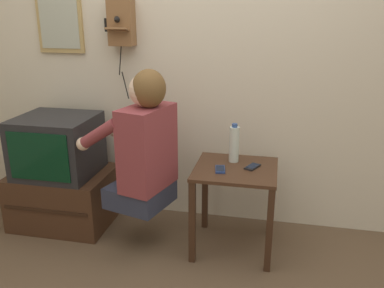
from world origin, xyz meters
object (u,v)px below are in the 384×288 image
Objects in this scene: wall_phone_antique at (121,22)px; television at (57,145)px; cell_phone_held at (220,169)px; person at (144,145)px; framed_picture at (60,21)px; cell_phone_spare at (253,167)px; water_bottle at (234,144)px.

television is at bearing -145.33° from wall_phone_antique.
wall_phone_antique is 1.24m from cell_phone_held.
person is at bearing -12.97° from television.
cell_phone_spare is at bearing -14.32° from framed_picture.
wall_phone_antique is at bearing 34.67° from television.
cell_phone_spare is at bearing -1.65° from television.
cell_phone_spare is (1.39, -0.04, -0.03)m from television.
wall_phone_antique is 0.49m from framed_picture.
cell_phone_spare is at bearing -33.31° from water_bottle.
person is at bearing -145.85° from cell_phone_spare.
cell_phone_held is (0.78, -0.42, -0.87)m from wall_phone_antique.
person is 1.70× the size of television.
wall_phone_antique is (-0.29, 0.45, 0.74)m from person.
wall_phone_antique is (0.42, 0.29, 0.84)m from television.
person is 0.73m from television.
person is at bearing 174.74° from cell_phone_held.
framed_picture reaches higher than cell_phone_spare.
framed_picture is at bearing 174.82° from wall_phone_antique.
wall_phone_antique reaches higher than cell_phone_spare.
framed_picture reaches higher than person.
water_bottle is at bearing -12.15° from framed_picture.
cell_phone_held is at bearing -28.22° from wall_phone_antique.
cell_phone_held is (1.27, -0.46, -0.88)m from framed_picture.
framed_picture reaches higher than television.
person reaches higher than water_bottle.
cell_phone_held is at bearing -110.37° from water_bottle.
wall_phone_antique reaches higher than person.
television is 1.39m from cell_phone_spare.
television is 1.26m from water_bottle.
framed_picture is 1.61m from cell_phone_held.
person is 1.23× the size of wall_phone_antique.
framed_picture is 1.75m from cell_phone_spare.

